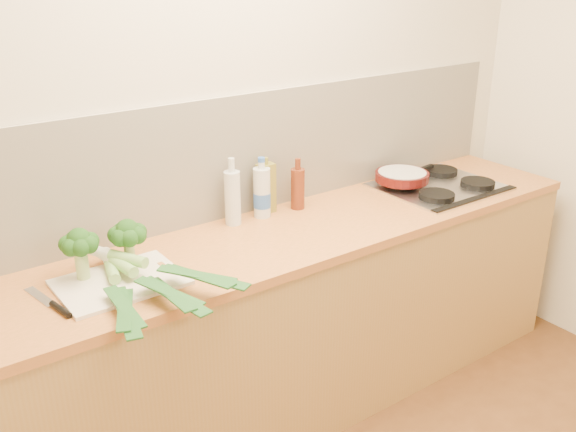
% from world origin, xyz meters
% --- Properties ---
extents(room_shell, '(3.50, 3.50, 3.50)m').
position_xyz_m(room_shell, '(0.00, 1.49, 1.17)').
color(room_shell, beige).
rests_on(room_shell, ground).
extents(counter, '(3.20, 0.62, 0.90)m').
position_xyz_m(counter, '(0.00, 1.20, 0.45)').
color(counter, '#A68045').
rests_on(counter, ground).
extents(gas_hob, '(0.58, 0.50, 0.04)m').
position_xyz_m(gas_hob, '(1.02, 1.20, 0.91)').
color(gas_hob, silver).
rests_on(gas_hob, counter).
extents(chopping_board, '(0.43, 0.32, 0.01)m').
position_xyz_m(chopping_board, '(-0.68, 1.17, 0.91)').
color(chopping_board, silver).
rests_on(chopping_board, counter).
extents(broccoli_left, '(0.14, 0.14, 0.19)m').
position_xyz_m(broccoli_left, '(-0.78, 1.27, 1.05)').
color(broccoli_left, '#9EBA6D').
rests_on(broccoli_left, chopping_board).
extents(broccoli_right, '(0.14, 0.14, 0.18)m').
position_xyz_m(broccoli_right, '(-0.59, 1.27, 1.03)').
color(broccoli_right, '#9EBA6D').
rests_on(broccoli_right, chopping_board).
extents(leek_front, '(0.21, 0.65, 0.04)m').
position_xyz_m(leek_front, '(-0.71, 1.13, 0.94)').
color(leek_front, white).
rests_on(leek_front, chopping_board).
extents(leek_mid, '(0.17, 0.65, 0.04)m').
position_xyz_m(leek_mid, '(-0.64, 1.11, 0.95)').
color(leek_mid, white).
rests_on(leek_mid, chopping_board).
extents(leek_back, '(0.37, 0.64, 0.04)m').
position_xyz_m(leek_back, '(-0.59, 1.14, 0.97)').
color(leek_back, white).
rests_on(leek_back, chopping_board).
extents(chefs_knife, '(0.08, 0.29, 0.02)m').
position_xyz_m(chefs_knife, '(-0.92, 1.13, 0.91)').
color(chefs_knife, silver).
rests_on(chefs_knife, counter).
extents(skillet, '(0.39, 0.27, 0.05)m').
position_xyz_m(skillet, '(0.87, 1.31, 0.96)').
color(skillet, '#460D0B').
rests_on(skillet, gas_hob).
extents(oil_tin, '(0.08, 0.05, 0.26)m').
position_xyz_m(oil_tin, '(0.13, 1.44, 1.02)').
color(oil_tin, olive).
rests_on(oil_tin, counter).
extents(glass_bottle, '(0.07, 0.07, 0.30)m').
position_xyz_m(glass_bottle, '(-0.06, 1.41, 1.02)').
color(glass_bottle, silver).
rests_on(glass_bottle, counter).
extents(amber_bottle, '(0.06, 0.06, 0.24)m').
position_xyz_m(amber_bottle, '(0.28, 1.39, 1.00)').
color(amber_bottle, '#5F2612').
rests_on(amber_bottle, counter).
extents(water_bottle, '(0.08, 0.08, 0.25)m').
position_xyz_m(water_bottle, '(0.09, 1.40, 1.01)').
color(water_bottle, silver).
rests_on(water_bottle, counter).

